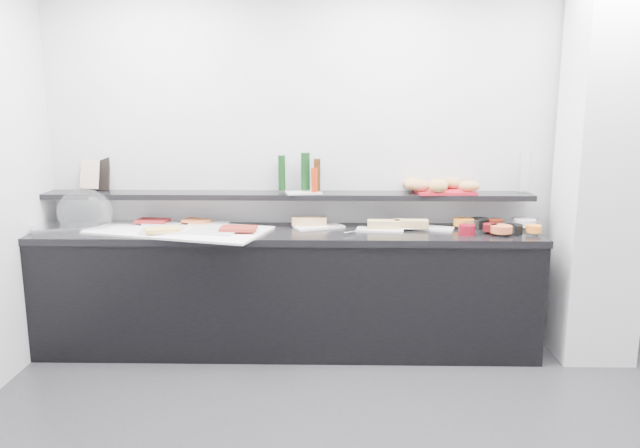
{
  "coord_description": "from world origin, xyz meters",
  "views": [
    {
      "loc": [
        -0.37,
        -2.69,
        1.83
      ],
      "look_at": [
        -0.45,
        1.45,
        1.0
      ],
      "focal_mm": 35.0,
      "sensor_mm": 36.0,
      "label": 1
    }
  ],
  "objects_px": {
    "condiment_tray": "(303,193)",
    "bread_tray": "(444,191)",
    "cloche_base": "(66,228)",
    "sandwich_plate_mid": "(380,230)",
    "framed_print": "(95,173)",
    "carafe": "(525,173)"
  },
  "relations": [
    {
      "from": "cloche_base",
      "to": "carafe",
      "type": "xyz_separation_m",
      "value": [
        3.33,
        0.21,
        0.38
      ]
    },
    {
      "from": "sandwich_plate_mid",
      "to": "framed_print",
      "type": "height_order",
      "value": "framed_print"
    },
    {
      "from": "carafe",
      "to": "cloche_base",
      "type": "bearing_deg",
      "value": -176.47
    },
    {
      "from": "framed_print",
      "to": "condiment_tray",
      "type": "bearing_deg",
      "value": -0.91
    },
    {
      "from": "framed_print",
      "to": "carafe",
      "type": "distance_m",
      "value": 3.22
    },
    {
      "from": "bread_tray",
      "to": "cloche_base",
      "type": "bearing_deg",
      "value": 179.6
    },
    {
      "from": "framed_print",
      "to": "bread_tray",
      "type": "height_order",
      "value": "framed_print"
    },
    {
      "from": "cloche_base",
      "to": "framed_print",
      "type": "distance_m",
      "value": 0.49
    },
    {
      "from": "condiment_tray",
      "to": "bread_tray",
      "type": "height_order",
      "value": "bread_tray"
    },
    {
      "from": "carafe",
      "to": "sandwich_plate_mid",
      "type": "bearing_deg",
      "value": -170.31
    },
    {
      "from": "cloche_base",
      "to": "carafe",
      "type": "relative_size",
      "value": 1.42
    },
    {
      "from": "condiment_tray",
      "to": "bread_tray",
      "type": "bearing_deg",
      "value": -10.37
    },
    {
      "from": "cloche_base",
      "to": "sandwich_plate_mid",
      "type": "bearing_deg",
      "value": -17.29
    },
    {
      "from": "condiment_tray",
      "to": "bread_tray",
      "type": "xyz_separation_m",
      "value": [
        1.04,
        0.06,
        0.0
      ]
    },
    {
      "from": "cloche_base",
      "to": "framed_print",
      "type": "relative_size",
      "value": 1.64
    },
    {
      "from": "framed_print",
      "to": "cloche_base",
      "type": "bearing_deg",
      "value": -106.51
    },
    {
      "from": "cloche_base",
      "to": "framed_print",
      "type": "height_order",
      "value": "framed_print"
    },
    {
      "from": "sandwich_plate_mid",
      "to": "bread_tray",
      "type": "height_order",
      "value": "bread_tray"
    },
    {
      "from": "bread_tray",
      "to": "carafe",
      "type": "xyz_separation_m",
      "value": [
        0.58,
        -0.01,
        0.14
      ]
    },
    {
      "from": "sandwich_plate_mid",
      "to": "condiment_tray",
      "type": "distance_m",
      "value": 0.62
    },
    {
      "from": "cloche_base",
      "to": "framed_print",
      "type": "xyz_separation_m",
      "value": [
        0.12,
        0.31,
        0.36
      ]
    },
    {
      "from": "carafe",
      "to": "framed_print",
      "type": "bearing_deg",
      "value": 178.1
    }
  ]
}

